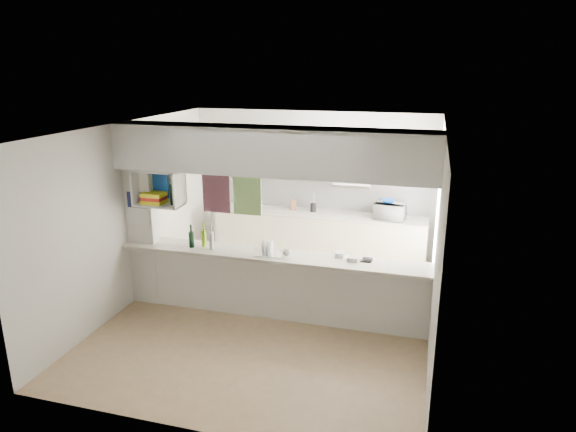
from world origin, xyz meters
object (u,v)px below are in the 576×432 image
(dish_rack, at_px, (270,249))
(wine_bottles, at_px, (203,239))
(bowl, at_px, (388,201))
(microwave, at_px, (390,211))

(dish_rack, xyz_separation_m, wine_bottles, (-0.96, -0.01, 0.05))
(bowl, distance_m, dish_rack, 2.49)
(dish_rack, distance_m, wine_bottles, 0.97)
(microwave, height_order, wine_bottles, wine_bottles)
(bowl, xyz_separation_m, dish_rack, (-1.35, -2.08, -0.22))
(wine_bottles, bearing_deg, microwave, 41.43)
(microwave, xyz_separation_m, bowl, (-0.04, 0.01, 0.16))
(bowl, relative_size, dish_rack, 0.57)
(bowl, height_order, wine_bottles, wine_bottles)
(microwave, distance_m, wine_bottles, 3.14)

